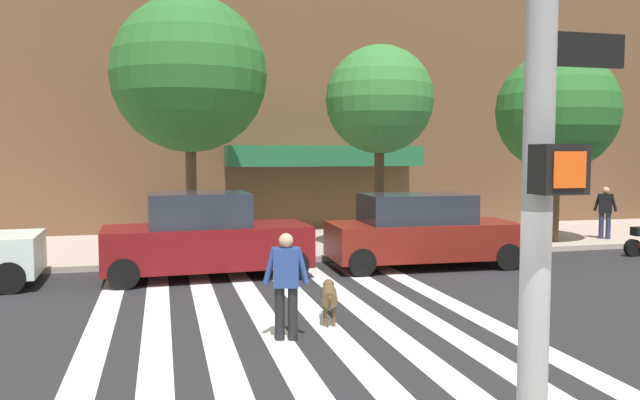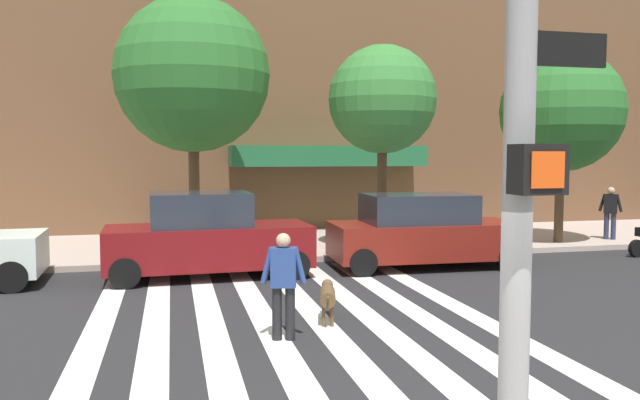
# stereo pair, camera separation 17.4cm
# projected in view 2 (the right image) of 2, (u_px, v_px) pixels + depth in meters

# --- Properties ---
(ground_plane) EXTENTS (160.00, 160.00, 0.00)m
(ground_plane) POSITION_uv_depth(u_px,v_px,m) (301.00, 328.00, 10.24)
(ground_plane) COLOR #232326
(sidewalk_far) EXTENTS (80.00, 6.00, 0.15)m
(sidewalk_far) POSITION_uv_depth(u_px,v_px,m) (241.00, 245.00, 18.93)
(sidewalk_far) COLOR #B3A094
(sidewalk_far) RESTS_ON ground_plane
(crosswalk_stripes) EXTENTS (6.75, 11.32, 0.01)m
(crosswalk_stripes) POSITION_uv_depth(u_px,v_px,m) (297.00, 328.00, 10.23)
(crosswalk_stripes) COLOR silver
(crosswalk_stripes) RESTS_ON ground_plane
(traffic_light_pole) EXTENTS (0.74, 0.46, 5.80)m
(traffic_light_pole) POSITION_uv_depth(u_px,v_px,m) (528.00, 33.00, 3.58)
(traffic_light_pole) COLOR gray
(traffic_light_pole) RESTS_ON sidewalk_near
(parked_car_behind_first) EXTENTS (4.69, 2.11, 1.95)m
(parked_car_behind_first) POSITION_uv_depth(u_px,v_px,m) (207.00, 237.00, 14.42)
(parked_car_behind_first) COLOR maroon
(parked_car_behind_first) RESTS_ON ground_plane
(parked_car_third_in_line) EXTENTS (4.71, 2.13, 1.83)m
(parked_car_third_in_line) POSITION_uv_depth(u_px,v_px,m) (423.00, 232.00, 15.65)
(parked_car_third_in_line) COLOR maroon
(parked_car_third_in_line) RESTS_ON ground_plane
(street_tree_nearest) EXTENTS (4.25, 4.25, 6.96)m
(street_tree_nearest) POSITION_uv_depth(u_px,v_px,m) (193.00, 75.00, 17.21)
(street_tree_nearest) COLOR #4C3823
(street_tree_nearest) RESTS_ON sidewalk_far
(street_tree_middle) EXTENTS (3.02, 3.02, 5.69)m
(street_tree_middle) POSITION_uv_depth(u_px,v_px,m) (382.00, 100.00, 17.46)
(street_tree_middle) COLOR #4C3823
(street_tree_middle) RESTS_ON sidewalk_far
(street_tree_further) EXTENTS (3.63, 3.63, 5.76)m
(street_tree_further) POSITION_uv_depth(u_px,v_px,m) (562.00, 111.00, 18.77)
(street_tree_further) COLOR #4C3823
(street_tree_further) RESTS_ON sidewalk_far
(pedestrian_dog_walker) EXTENTS (0.70, 0.32, 1.64)m
(pedestrian_dog_walker) POSITION_uv_depth(u_px,v_px,m) (283.00, 280.00, 9.50)
(pedestrian_dog_walker) COLOR black
(pedestrian_dog_walker) RESTS_ON ground_plane
(dog_on_leash) EXTENTS (0.43, 1.11, 0.65)m
(dog_on_leash) POSITION_uv_depth(u_px,v_px,m) (328.00, 296.00, 10.58)
(dog_on_leash) COLOR brown
(dog_on_leash) RESTS_ON ground_plane
(pedestrian_bystander) EXTENTS (0.58, 0.54, 1.64)m
(pedestrian_bystander) POSITION_uv_depth(u_px,v_px,m) (610.00, 210.00, 19.61)
(pedestrian_bystander) COLOR #282D4C
(pedestrian_bystander) RESTS_ON sidewalk_far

